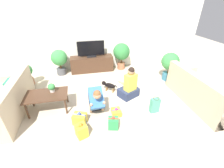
# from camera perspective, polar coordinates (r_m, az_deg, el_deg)

# --- Properties ---
(ground_plane) EXTENTS (16.00, 16.00, 0.00)m
(ground_plane) POSITION_cam_1_polar(r_m,az_deg,el_deg) (3.88, -1.31, -9.06)
(ground_plane) COLOR beige
(wall_back) EXTENTS (8.40, 0.06, 2.60)m
(wall_back) POSITION_cam_1_polar(r_m,az_deg,el_deg) (5.73, -6.79, 18.37)
(wall_back) COLOR white
(wall_back) RESTS_ON ground_plane
(sofa_left) EXTENTS (0.88, 2.00, 0.83)m
(sofa_left) POSITION_cam_1_polar(r_m,az_deg,el_deg) (4.36, -35.35, -5.82)
(sofa_left) COLOR #C6B293
(sofa_left) RESTS_ON ground_plane
(sofa_right) EXTENTS (0.88, 2.00, 0.83)m
(sofa_right) POSITION_cam_1_polar(r_m,az_deg,el_deg) (4.55, 30.66, -2.89)
(sofa_right) COLOR #C6B293
(sofa_right) RESTS_ON ground_plane
(coffee_table) EXTENTS (0.98, 0.60, 0.46)m
(coffee_table) POSITION_cam_1_polar(r_m,az_deg,el_deg) (3.91, -23.62, -4.27)
(coffee_table) COLOR #472D1E
(coffee_table) RESTS_ON ground_plane
(tv_console) EXTENTS (1.55, 0.46, 0.56)m
(tv_console) POSITION_cam_1_polar(r_m,az_deg,el_deg) (5.73, -7.63, 7.62)
(tv_console) COLOR #472D1E
(tv_console) RESTS_ON ground_plane
(tv) EXTENTS (0.96, 0.20, 0.57)m
(tv) POSITION_cam_1_polar(r_m,az_deg,el_deg) (5.55, -8.00, 12.70)
(tv) COLOR black
(tv) RESTS_ON tv_console
(potted_plant_corner_left) EXTENTS (0.38, 0.38, 0.69)m
(potted_plant_corner_left) POSITION_cam_1_polar(r_m,az_deg,el_deg) (5.37, -29.70, 3.48)
(potted_plant_corner_left) COLOR #A36042
(potted_plant_corner_left) RESTS_ON ground_plane
(potted_plant_corner_right) EXTENTS (0.57, 0.57, 0.94)m
(potted_plant_corner_right) POSITION_cam_1_polar(r_m,az_deg,el_deg) (5.27, 21.18, 7.28)
(potted_plant_corner_right) COLOR #336B84
(potted_plant_corner_right) RESTS_ON ground_plane
(potted_plant_back_left) EXTENTS (0.55, 0.55, 0.90)m
(potted_plant_back_left) POSITION_cam_1_polar(r_m,az_deg,el_deg) (5.62, -19.38, 8.76)
(potted_plant_back_left) COLOR #4C4C51
(potted_plant_back_left) RESTS_ON ground_plane
(potted_plant_back_right) EXTENTS (0.62, 0.62, 1.00)m
(potted_plant_back_right) POSITION_cam_1_polar(r_m,az_deg,el_deg) (5.74, 3.64, 11.78)
(potted_plant_back_right) COLOR #A36042
(potted_plant_back_right) RESTS_ON ground_plane
(person_kneeling) EXTENTS (0.36, 0.80, 0.77)m
(person_kneeling) POSITION_cam_1_polar(r_m,az_deg,el_deg) (3.62, -6.24, -5.90)
(person_kneeling) COLOR #23232D
(person_kneeling) RESTS_ON ground_plane
(person_sitting) EXTENTS (0.64, 0.61, 0.91)m
(person_sitting) POSITION_cam_1_polar(r_m,az_deg,el_deg) (4.15, 6.60, -0.93)
(person_sitting) COLOR #283351
(person_sitting) RESTS_ON ground_plane
(dog) EXTENTS (0.43, 0.34, 0.30)m
(dog) POSITION_cam_1_polar(r_m,az_deg,el_deg) (4.43, -1.31, -0.48)
(dog) COLOR black
(dog) RESTS_ON ground_plane
(gift_box_a) EXTENTS (0.25, 0.23, 0.31)m
(gift_box_a) POSITION_cam_1_polar(r_m,az_deg,el_deg) (3.29, 0.49, -14.64)
(gift_box_a) COLOR #2D934C
(gift_box_a) RESTS_ON ground_plane
(gift_box_b) EXTENTS (0.22, 0.26, 0.19)m
(gift_box_b) POSITION_cam_1_polar(r_m,az_deg,el_deg) (3.65, 1.61, -10.58)
(gift_box_b) COLOR yellow
(gift_box_b) RESTS_ON ground_plane
(gift_box_c) EXTENTS (0.27, 0.28, 0.34)m
(gift_box_c) POSITION_cam_1_polar(r_m,az_deg,el_deg) (3.19, -11.56, -16.98)
(gift_box_c) COLOR yellow
(gift_box_c) RESTS_ON ground_plane
(gift_box_d) EXTENTS (0.34, 0.31, 0.30)m
(gift_box_d) POSITION_cam_1_polar(r_m,az_deg,el_deg) (3.48, -12.18, -12.74)
(gift_box_d) COLOR yellow
(gift_box_d) RESTS_ON ground_plane
(gift_bag_a) EXTENTS (0.23, 0.15, 0.40)m
(gift_bag_a) POSITION_cam_1_polar(r_m,az_deg,el_deg) (3.79, 15.99, -7.79)
(gift_bag_a) COLOR #4CA384
(gift_bag_a) RESTS_ON ground_plane
(tabletop_plant) EXTENTS (0.17, 0.17, 0.22)m
(tabletop_plant) POSITION_cam_1_polar(r_m,az_deg,el_deg) (3.87, -22.05, -1.18)
(tabletop_plant) COLOR beige
(tabletop_plant) RESTS_ON coffee_table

